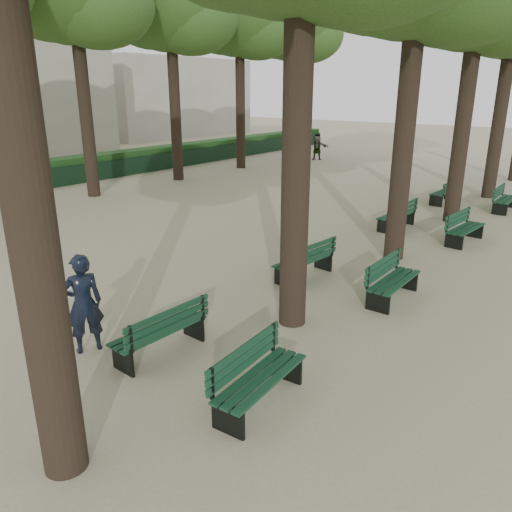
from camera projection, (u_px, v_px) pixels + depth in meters
The scene contains 18 objects.
ground at pixel (121, 360), 8.51m from camera, with size 120.00×120.00×0.00m, color tan.
tree_far_3 at pixel (170, 1), 22.58m from camera, with size 6.00×6.00×10.45m.
tree_far_4 at pixel (240, 13), 26.34m from camera, with size 6.00×6.00×10.45m.
tree_far_5 at pixel (292, 22), 30.10m from camera, with size 6.00×6.00×10.45m.
bench_left_0 at pixel (160, 340), 8.64m from camera, with size 0.65×1.82×0.92m.
bench_left_1 at pixel (304, 267), 12.14m from camera, with size 0.76×1.85×0.92m.
bench_left_2 at pixel (396, 220), 16.39m from camera, with size 0.70×1.84×0.92m.
bench_left_3 at pixel (444, 196), 20.00m from camera, with size 0.66×1.83×0.92m.
bench_right_0 at pixel (260, 388), 7.24m from camera, with size 0.69×1.84×0.92m.
bench_right_1 at pixel (393, 288), 10.85m from camera, with size 0.58×1.80×0.92m.
bench_right_2 at pixel (465, 234), 14.86m from camera, with size 0.73×1.84×0.92m.
bench_right_3 at pixel (505, 204), 18.69m from camera, with size 0.59×1.81×0.92m.
man_with_map at pixel (83, 304), 8.56m from camera, with size 0.74×0.80×1.79m.
pedestrian_e at pixel (317, 147), 31.91m from camera, with size 1.48×0.32×1.60m, color #262628.
pedestrian_d at pixel (409, 144), 32.24m from camera, with size 0.94×0.39×1.93m, color #262628.
fence at pixel (108, 170), 25.27m from camera, with size 0.08×42.00×0.90m, color black.
hedge at pixel (99, 166), 25.63m from camera, with size 1.20×42.00×1.20m, color #153C15.
building_far at pixel (152, 97), 48.95m from camera, with size 12.00×16.00×7.00m, color #B7B2A3.
Camera 1 is at (6.38, -4.54, 4.42)m, focal length 35.00 mm.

